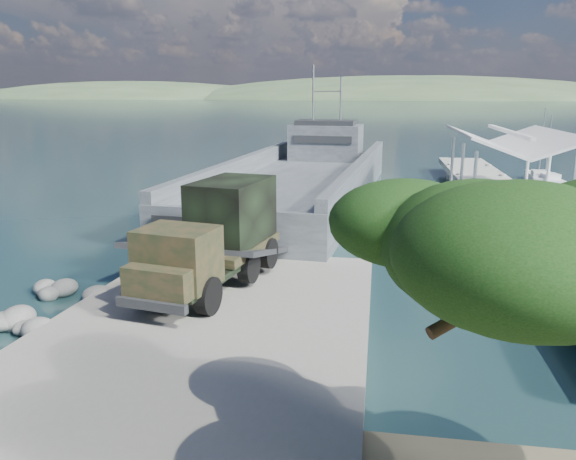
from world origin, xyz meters
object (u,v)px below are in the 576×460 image
object	(u,v)px
soldier	(149,287)
sailboat_far	(538,178)
sailboat_near	(545,180)
landing_craft	(301,188)
pier	(507,191)
military_truck	(216,235)

from	to	relation	value
soldier	sailboat_far	xyz separation A→B (m)	(20.78, 34.25, -1.08)
sailboat_near	landing_craft	bearing A→B (deg)	-159.89
pier	soldier	bearing A→B (deg)	-127.67
landing_craft	sailboat_far	bearing A→B (deg)	35.19
military_truck	soldier	distance (m)	3.70
landing_craft	sailboat_far	world-z (taller)	landing_craft
pier	sailboat_far	xyz separation A→B (m)	(5.73, 14.76, -1.26)
pier	landing_craft	xyz separation A→B (m)	(-13.30, 3.55, -0.73)
military_truck	soldier	bearing A→B (deg)	-100.49
landing_craft	sailboat_far	size ratio (longest dim) A/B	5.62
landing_craft	sailboat_near	world-z (taller)	landing_craft
military_truck	landing_craft	bearing A→B (deg)	99.37
military_truck	sailboat_far	size ratio (longest dim) A/B	1.30
sailboat_near	soldier	bearing A→B (deg)	-130.04
soldier	sailboat_far	size ratio (longest dim) A/B	0.29
military_truck	sailboat_far	bearing A→B (deg)	68.47
pier	landing_craft	world-z (taller)	landing_craft
pier	sailboat_far	bearing A→B (deg)	68.78
soldier	military_truck	bearing A→B (deg)	45.34
pier	soldier	xyz separation A→B (m)	(-15.05, -19.49, -0.18)
military_truck	sailboat_near	world-z (taller)	sailboat_near
military_truck	soldier	xyz separation A→B (m)	(-1.29, -3.33, -0.94)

